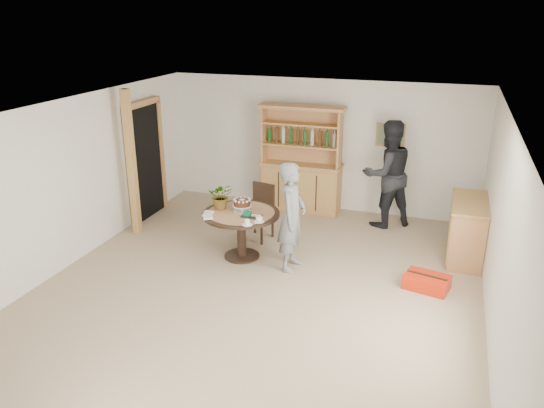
{
  "coord_description": "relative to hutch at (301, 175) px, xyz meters",
  "views": [
    {
      "loc": [
        2.31,
        -6.16,
        3.71
      ],
      "look_at": [
        -0.01,
        0.64,
        1.05
      ],
      "focal_mm": 35.0,
      "sensor_mm": 36.0,
      "label": 1
    }
  ],
  "objects": [
    {
      "name": "room_shell",
      "position": [
        0.3,
        -3.23,
        1.05
      ],
      "size": [
        6.04,
        7.04,
        2.52
      ],
      "color": "white",
      "rests_on": "ground"
    },
    {
      "name": "coffee_cup_a",
      "position": [
        0.1,
        -2.64,
        0.11
      ],
      "size": [
        0.15,
        0.15,
        0.09
      ],
      "color": "white",
      "rests_on": "dining_table"
    },
    {
      "name": "adult_person",
      "position": [
        1.65,
        -0.27,
        0.27
      ],
      "size": [
        1.18,
        1.14,
        1.93
      ],
      "primitive_type": "imported",
      "rotation": [
        0.0,
        0.0,
        3.76
      ],
      "color": "black",
      "rests_on": "ground"
    },
    {
      "name": "coffee_cup_b",
      "position": [
        -0.02,
        -2.81,
        0.11
      ],
      "size": [
        0.15,
        0.15,
        0.08
      ],
      "color": "white",
      "rests_on": "dining_table"
    },
    {
      "name": "napkins",
      "position": [
        -0.71,
        -2.67,
        0.09
      ],
      "size": [
        0.24,
        0.33,
        0.03
      ],
      "color": "white",
      "rests_on": "dining_table"
    },
    {
      "name": "dining_table",
      "position": [
        -0.3,
        -2.36,
        -0.08
      ],
      "size": [
        1.2,
        1.2,
        0.76
      ],
      "color": "black",
      "rests_on": "ground"
    },
    {
      "name": "red_suitcase",
      "position": [
        2.54,
        -2.46,
        -0.59
      ],
      "size": [
        0.67,
        0.52,
        0.21
      ],
      "rotation": [
        0.0,
        0.0,
        -0.22
      ],
      "color": "red",
      "rests_on": "ground"
    },
    {
      "name": "dining_chair",
      "position": [
        -0.28,
        -1.53,
        -0.15
      ],
      "size": [
        0.5,
        0.5,
        0.95
      ],
      "rotation": [
        0.0,
        0.0,
        -0.2
      ],
      "color": "black",
      "rests_on": "ground"
    },
    {
      "name": "ground",
      "position": [
        0.3,
        -3.24,
        -0.69
      ],
      "size": [
        7.0,
        7.0,
        0.0
      ],
      "primitive_type": "plane",
      "color": "tan",
      "rests_on": "ground"
    },
    {
      "name": "gift_tray",
      "position": [
        -0.08,
        -2.48,
        0.1
      ],
      "size": [
        0.3,
        0.2,
        0.08
      ],
      "color": "black",
      "rests_on": "dining_table"
    },
    {
      "name": "hutch",
      "position": [
        0.0,
        0.0,
        0.0
      ],
      "size": [
        1.62,
        0.54,
        2.04
      ],
      "color": "tan",
      "rests_on": "ground"
    },
    {
      "name": "sideboard",
      "position": [
        3.04,
        -1.24,
        -0.22
      ],
      "size": [
        0.54,
        1.26,
        0.94
      ],
      "color": "tan",
      "rests_on": "ground"
    },
    {
      "name": "doorway",
      "position": [
        -2.63,
        -1.24,
        0.42
      ],
      "size": [
        0.13,
        1.1,
        2.18
      ],
      "color": "black",
      "rests_on": "ground"
    },
    {
      "name": "teen_boy",
      "position": [
        0.55,
        -2.46,
        0.14
      ],
      "size": [
        0.4,
        0.61,
        1.66
      ],
      "primitive_type": "imported",
      "rotation": [
        0.0,
        0.0,
        1.58
      ],
      "color": "slate",
      "rests_on": "ground"
    },
    {
      "name": "pine_post",
      "position": [
        -2.4,
        -2.04,
        0.56
      ],
      "size": [
        0.12,
        0.12,
        2.5
      ],
      "primitive_type": "cube",
      "color": "tan",
      "rests_on": "ground"
    },
    {
      "name": "flower_vase",
      "position": [
        -0.65,
        -2.31,
        0.28
      ],
      "size": [
        0.47,
        0.44,
        0.42
      ],
      "primitive_type": "imported",
      "rotation": [
        0.0,
        0.0,
        0.35
      ],
      "color": "#3F7233",
      "rests_on": "dining_table"
    },
    {
      "name": "birthday_cake",
      "position": [
        -0.3,
        -2.31,
        0.19
      ],
      "size": [
        0.3,
        0.3,
        0.2
      ],
      "color": "white",
      "rests_on": "dining_table"
    }
  ]
}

